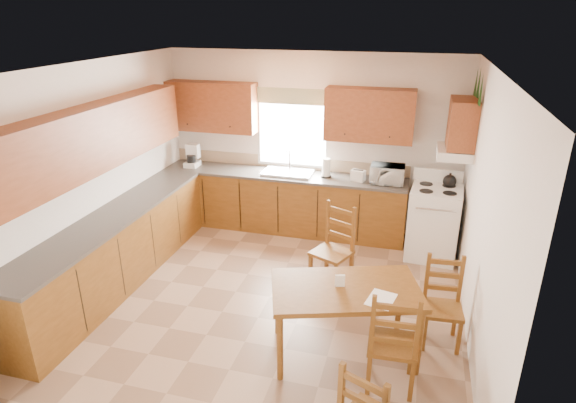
% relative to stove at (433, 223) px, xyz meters
% --- Properties ---
extents(floor, '(4.50, 4.50, 0.00)m').
position_rel_stove_xyz_m(floor, '(-1.88, -1.63, -0.49)').
color(floor, '#95755A').
rests_on(floor, ground).
extents(ceiling, '(4.50, 4.50, 0.00)m').
position_rel_stove_xyz_m(ceiling, '(-1.88, -1.63, 2.21)').
color(ceiling, '#9E5C2A').
rests_on(ceiling, floor).
extents(wall_left, '(4.50, 4.50, 0.00)m').
position_rel_stove_xyz_m(wall_left, '(-4.13, -1.63, 0.86)').
color(wall_left, white).
rests_on(wall_left, floor).
extents(wall_right, '(4.50, 4.50, 0.00)m').
position_rel_stove_xyz_m(wall_right, '(0.37, -1.63, 0.86)').
color(wall_right, white).
rests_on(wall_right, floor).
extents(wall_back, '(4.50, 4.50, 0.00)m').
position_rel_stove_xyz_m(wall_back, '(-1.88, 0.62, 0.86)').
color(wall_back, white).
rests_on(wall_back, floor).
extents(wall_front, '(4.50, 4.50, 0.00)m').
position_rel_stove_xyz_m(wall_front, '(-1.88, -3.88, 0.86)').
color(wall_front, white).
rests_on(wall_front, floor).
extents(lower_cab_back, '(3.75, 0.60, 0.88)m').
position_rel_stove_xyz_m(lower_cab_back, '(-2.25, 0.32, -0.05)').
color(lower_cab_back, brown).
rests_on(lower_cab_back, floor).
extents(lower_cab_left, '(0.60, 3.60, 0.88)m').
position_rel_stove_xyz_m(lower_cab_left, '(-3.83, -1.78, -0.05)').
color(lower_cab_left, brown).
rests_on(lower_cab_left, floor).
extents(counter_back, '(3.75, 0.63, 0.04)m').
position_rel_stove_xyz_m(counter_back, '(-2.25, 0.32, 0.41)').
color(counter_back, '#44403C').
rests_on(counter_back, lower_cab_back).
extents(counter_left, '(0.63, 3.60, 0.04)m').
position_rel_stove_xyz_m(counter_left, '(-3.83, -1.78, 0.41)').
color(counter_left, '#44403C').
rests_on(counter_left, lower_cab_left).
extents(backsplash, '(3.75, 0.01, 0.18)m').
position_rel_stove_xyz_m(backsplash, '(-2.25, 0.61, 0.52)').
color(backsplash, '#9B8568').
rests_on(backsplash, counter_back).
extents(upper_cab_back_left, '(1.41, 0.33, 0.75)m').
position_rel_stove_xyz_m(upper_cab_back_left, '(-3.43, 0.46, 1.36)').
color(upper_cab_back_left, brown).
rests_on(upper_cab_back_left, wall_back).
extents(upper_cab_back_right, '(1.25, 0.33, 0.75)m').
position_rel_stove_xyz_m(upper_cab_back_right, '(-1.02, 0.46, 1.36)').
color(upper_cab_back_right, brown).
rests_on(upper_cab_back_right, wall_back).
extents(upper_cab_left, '(0.33, 3.60, 0.75)m').
position_rel_stove_xyz_m(upper_cab_left, '(-3.96, -1.78, 1.36)').
color(upper_cab_left, brown).
rests_on(upper_cab_left, wall_left).
extents(upper_cab_stove, '(0.33, 0.62, 0.62)m').
position_rel_stove_xyz_m(upper_cab_stove, '(0.20, 0.02, 1.41)').
color(upper_cab_stove, brown).
rests_on(upper_cab_stove, wall_right).
extents(range_hood, '(0.44, 0.62, 0.12)m').
position_rel_stove_xyz_m(range_hood, '(0.15, 0.02, 1.03)').
color(range_hood, silver).
rests_on(range_hood, wall_right).
extents(window_frame, '(1.13, 0.02, 1.18)m').
position_rel_stove_xyz_m(window_frame, '(-2.18, 0.59, 1.06)').
color(window_frame, silver).
rests_on(window_frame, wall_back).
extents(window_pane, '(1.05, 0.01, 1.10)m').
position_rel_stove_xyz_m(window_pane, '(-2.18, 0.59, 1.06)').
color(window_pane, white).
rests_on(window_pane, wall_back).
extents(window_valance, '(1.19, 0.01, 0.24)m').
position_rel_stove_xyz_m(window_valance, '(-2.18, 0.56, 1.56)').
color(window_valance, '#466235').
rests_on(window_valance, wall_back).
extents(sink_basin, '(0.75, 0.45, 0.04)m').
position_rel_stove_xyz_m(sink_basin, '(-2.18, 0.32, 0.45)').
color(sink_basin, silver).
rests_on(sink_basin, counter_back).
extents(pine_decal_a, '(0.22, 0.22, 0.36)m').
position_rel_stove_xyz_m(pine_decal_a, '(0.33, -0.30, 1.89)').
color(pine_decal_a, '#153B14').
rests_on(pine_decal_a, wall_right).
extents(pine_decal_b, '(0.22, 0.22, 0.36)m').
position_rel_stove_xyz_m(pine_decal_b, '(0.33, 0.02, 1.93)').
color(pine_decal_b, '#153B14').
rests_on(pine_decal_b, wall_right).
extents(pine_decal_c, '(0.22, 0.22, 0.36)m').
position_rel_stove_xyz_m(pine_decal_c, '(0.33, 0.34, 1.89)').
color(pine_decal_c, '#153B14').
rests_on(pine_decal_c, wall_right).
extents(stove, '(0.72, 0.74, 0.99)m').
position_rel_stove_xyz_m(stove, '(0.00, 0.00, 0.00)').
color(stove, silver).
rests_on(stove, floor).
extents(coffeemaker, '(0.23, 0.27, 0.36)m').
position_rel_stove_xyz_m(coffeemaker, '(-3.74, 0.28, 0.61)').
color(coffeemaker, silver).
rests_on(coffeemaker, counter_back).
extents(paper_towel, '(0.16, 0.16, 0.28)m').
position_rel_stove_xyz_m(paper_towel, '(-1.59, 0.33, 0.57)').
color(paper_towel, white).
rests_on(paper_towel, counter_back).
extents(toaster, '(0.22, 0.17, 0.16)m').
position_rel_stove_xyz_m(toaster, '(-1.11, 0.28, 0.51)').
color(toaster, silver).
rests_on(toaster, counter_back).
extents(microwave, '(0.44, 0.32, 0.27)m').
position_rel_stove_xyz_m(microwave, '(-0.70, 0.30, 0.56)').
color(microwave, silver).
rests_on(microwave, counter_back).
extents(dining_table, '(1.60, 1.21, 0.76)m').
position_rel_stove_xyz_m(dining_table, '(-0.86, -2.40, -0.11)').
color(dining_table, brown).
rests_on(dining_table, floor).
extents(chair_near_left, '(0.45, 0.43, 1.03)m').
position_rel_stove_xyz_m(chair_near_left, '(-0.38, -2.72, 0.02)').
color(chair_near_left, brown).
rests_on(chair_near_left, floor).
extents(chair_far_left, '(0.57, 0.56, 1.04)m').
position_rel_stove_xyz_m(chair_far_left, '(-1.22, -1.14, 0.03)').
color(chair_far_left, brown).
rests_on(chair_far_left, floor).
extents(chair_far_right, '(0.42, 0.41, 0.94)m').
position_rel_stove_xyz_m(chair_far_right, '(0.08, -1.98, -0.02)').
color(chair_far_right, brown).
rests_on(chair_far_right, floor).
extents(table_paper, '(0.29, 0.35, 0.00)m').
position_rel_stove_xyz_m(table_paper, '(-0.52, -2.51, 0.27)').
color(table_paper, white).
rests_on(table_paper, dining_table).
extents(table_card, '(0.10, 0.05, 0.12)m').
position_rel_stove_xyz_m(table_card, '(-0.92, -2.39, 0.33)').
color(table_card, white).
rests_on(table_card, dining_table).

